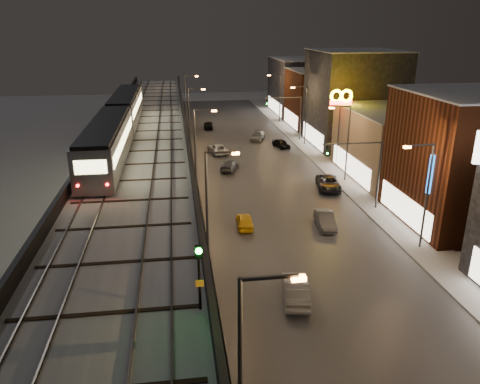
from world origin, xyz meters
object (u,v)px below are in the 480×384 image
car_taxi (245,221)px  car_onc_dark (329,184)px  car_mid_silver (218,149)px  car_onc_red (281,144)px  rail_signal (199,265)px  car_mid_dark (230,166)px  car_far_white (208,125)px  car_near_white (296,290)px  car_onc_silver (325,221)px  car_onc_white (258,136)px  subway_train (118,122)px

car_taxi → car_onc_dark: bearing=-136.7°
car_mid_silver → car_onc_red: 9.97m
car_taxi → car_mid_silver: 26.37m
rail_signal → car_taxi: 24.47m
car_onc_dark → car_onc_red: size_ratio=1.37×
car_mid_dark → car_onc_dark: 13.54m
car_mid_dark → car_mid_silver: bearing=-65.5°
car_mid_dark → car_far_white: car_far_white is taller
car_near_white → rail_signal: bearing=65.4°
car_mid_dark → car_onc_red: car_mid_dark is taller
car_taxi → car_onc_silver: size_ratio=0.87×
car_taxi → car_onc_white: car_onc_white is taller
car_onc_silver → car_onc_white: size_ratio=0.89×
car_mid_silver → car_onc_silver: car_onc_silver is taller
car_onc_silver → car_onc_red: bearing=91.4°
car_taxi → car_onc_red: car_onc_red is taller
car_onc_silver → car_onc_white: 34.56m
car_onc_white → car_onc_red: bearing=-43.6°
car_mid_silver → car_far_white: size_ratio=1.24×
car_onc_red → subway_train: bearing=-153.8°
rail_signal → car_near_white: (6.84, 10.14, -7.95)m
car_onc_silver → car_onc_dark: bearing=76.5°
car_onc_white → car_onc_silver: bearing=-70.3°
car_mid_silver → car_taxi: bearing=80.2°
car_mid_silver → car_onc_white: 10.13m
car_onc_dark → car_far_white: bearing=117.3°
rail_signal → car_onc_red: size_ratio=0.78×
subway_train → rail_signal: 32.45m
car_mid_dark → car_onc_dark: size_ratio=0.86×
subway_train → car_near_white: bearing=-58.6°
car_onc_silver → car_mid_silver: bearing=111.2°
car_onc_silver → car_onc_dark: 10.66m
car_onc_white → car_far_white: bearing=145.0°
car_mid_silver → car_onc_red: (9.78, 1.95, -0.03)m
car_mid_silver → car_mid_dark: bearing=85.2°
car_taxi → car_onc_red: bearing=-105.5°
car_mid_dark → car_onc_silver: car_onc_silver is taller
car_mid_dark → car_onc_white: 16.85m
subway_train → car_onc_silver: (18.96, -10.26, -7.63)m
subway_train → car_onc_red: 29.68m
car_onc_red → rail_signal: bearing=-121.8°
car_onc_silver → car_onc_dark: size_ratio=0.81×
car_onc_red → car_mid_dark: bearing=-146.7°
car_near_white → car_onc_silver: 12.75m
car_taxi → car_mid_dark: size_ratio=0.82×
car_mid_silver → car_onc_silver: size_ratio=1.16×
rail_signal → car_onc_silver: rail_signal is taller
car_taxi → car_onc_dark: 14.21m
car_taxi → car_onc_white: size_ratio=0.77×
car_far_white → car_onc_silver: bearing=102.2°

